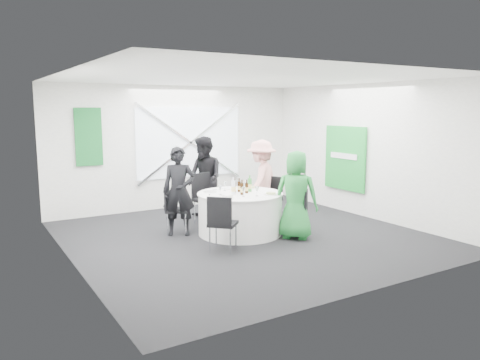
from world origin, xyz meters
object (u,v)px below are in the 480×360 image
banquet_table (240,213)px  person_woman_green (296,195)px  person_man_back_left (179,191)px  person_woman_pink (261,181)px  chair_back_left (173,205)px  chair_back (205,194)px  person_man_back (204,179)px  chair_back_right (271,195)px  green_water_bottle (250,185)px  chair_front_left (221,219)px  clear_water_bottle (233,188)px  chair_front_right (300,210)px

banquet_table → person_woman_green: person_woman_green is taller
person_man_back_left → person_woman_pink: bearing=32.1°
person_woman_green → chair_back_left: bearing=8.7°
chair_back → person_man_back: 0.41m
chair_back → chair_back_left: 0.90m
chair_back_right → person_man_back: size_ratio=0.52×
banquet_table → green_water_bottle: 0.55m
chair_back → person_man_back: (0.14, 0.28, 0.27)m
chair_front_left → person_man_back: 2.27m
person_man_back → person_woman_pink: bearing=54.4°
chair_back_left → person_man_back: size_ratio=0.52×
banquet_table → person_woman_pink: bearing=36.4°
chair_back_left → chair_front_left: (0.19, -1.48, 0.02)m
chair_front_left → person_man_back_left: 1.35m
banquet_table → chair_back: 1.06m
green_water_bottle → person_man_back: bearing=103.5°
chair_back → person_woman_green: (0.89, -1.79, 0.18)m
chair_back → clear_water_bottle: bearing=-100.0°
person_man_back_left → person_woman_pink: size_ratio=0.97×
chair_front_right → person_man_back_left: (-1.77, 1.25, 0.31)m
chair_back_right → person_woman_pink: bearing=-151.7°
chair_back_right → person_woman_green: (-0.40, -1.32, 0.25)m
chair_front_left → person_woman_pink: size_ratio=0.56×
person_woman_pink → person_woman_green: size_ratio=1.06×
chair_back → chair_back_left: bearing=-168.7°
banquet_table → chair_back: bearing=101.6°
chair_back → green_water_bottle: 1.11m
person_woman_pink → chair_back_right: bearing=108.9°
chair_back_left → chair_front_left: bearing=-139.8°
person_woman_pink → green_water_bottle: person_woman_pink is taller
person_man_back_left → green_water_bottle: (1.22, -0.46, 0.07)m
person_woman_pink → person_woman_green: 1.46m
person_man_back → chair_back: bearing=-29.0°
chair_back_right → clear_water_bottle: size_ratio=2.92×
chair_front_left → person_man_back_left: bearing=-38.0°
chair_front_left → person_man_back: bearing=-64.2°
chair_back → chair_front_right: size_ratio=1.19×
person_man_back → green_water_bottle: (0.30, -1.26, 0.02)m
chair_back_left → person_man_back_left: bearing=-130.0°
person_woman_pink → person_woman_green: person_woman_pink is taller
person_man_back → person_man_back_left: bearing=-52.0°
banquet_table → chair_front_right: size_ratio=1.83×
chair_back → clear_water_bottle: size_ratio=3.28×
chair_back_left → person_woman_pink: person_woman_pink is taller
person_woman_pink → clear_water_bottle: person_woman_pink is taller
chair_back_left → person_woman_green: person_woman_green is taller
person_man_back → person_woman_pink: (0.98, -0.63, -0.03)m
chair_back_left → person_woman_green: 2.25m
person_woman_green → clear_water_bottle: (-0.86, 0.71, 0.10)m
chair_front_right → chair_back_right: bearing=-149.3°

